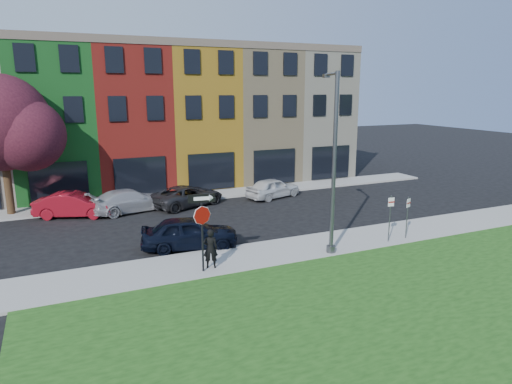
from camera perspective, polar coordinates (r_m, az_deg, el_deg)
name	(u,v)px	position (r m, az deg, el deg)	size (l,w,h in m)	color
ground	(341,273)	(19.00, 10.52, -9.88)	(120.00, 120.00, 0.00)	black
sidewalk_near	(340,242)	(22.35, 10.42, -6.20)	(40.00, 3.00, 0.12)	#9A9791
sidewalk_far	(175,198)	(31.03, -10.10, -0.80)	(40.00, 2.40, 0.12)	#9A9791
rowhouse_block	(159,119)	(36.39, -12.05, 8.97)	(30.00, 10.12, 10.00)	beige
stop_sign	(202,217)	(17.89, -6.76, -3.13)	(1.04, 0.21, 3.17)	black
man	(210,249)	(18.67, -5.71, -7.05)	(0.69, 0.56, 1.63)	black
sedan_near	(190,233)	(21.36, -8.30, -5.06)	(4.70, 2.68, 1.51)	black
parked_car_red	(74,205)	(28.27, -21.75, -1.49)	(4.64, 2.96, 1.44)	maroon
parked_car_silver	(130,201)	(28.38, -15.51, -1.04)	(5.11, 3.12, 1.38)	#9D9DA1
parked_car_dark	(187,196)	(29.04, -8.57, -0.46)	(5.22, 3.75, 1.32)	black
parked_car_white	(273,188)	(30.90, 2.15, 0.52)	(4.29, 2.73, 1.36)	silver
street_lamp	(333,164)	(20.01, 9.59, 3.49)	(1.12, 2.48, 7.85)	#4A4C4F
parking_sign_a	(390,213)	(22.44, 16.42, -2.53)	(0.32, 0.10, 2.26)	#4A4C4F
parking_sign_b	(408,212)	(23.19, 18.42, -2.44)	(0.31, 0.15, 2.07)	#4A4C4F
tree_purple	(3,125)	(29.56, -29.08, 7.33)	(6.49, 5.68, 7.98)	black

